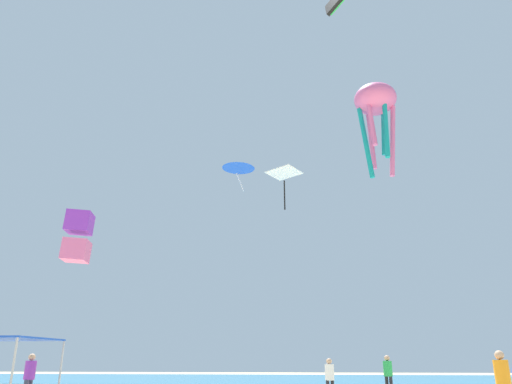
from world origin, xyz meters
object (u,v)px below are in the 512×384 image
object	(u,v)px
person_central	(330,375)
kite_delta_blue	(239,166)
person_leftmost	(30,373)
kite_octopus_pink	(376,104)
kite_box_purple	(78,237)
person_near_tent	(388,371)
person_far_shore	(503,377)
kite_diamond_white	(284,175)

from	to	relation	value
person_central	kite_delta_blue	xyz separation A→B (m)	(-6.19, 14.22, 15.74)
person_leftmost	kite_octopus_pink	world-z (taller)	kite_octopus_pink
person_leftmost	kite_box_purple	size ratio (longest dim) A/B	0.74
person_near_tent	person_far_shore	bearing A→B (deg)	-17.35
person_near_tent	person_far_shore	world-z (taller)	person_far_shore
person_leftmost	kite_octopus_pink	xyz separation A→B (m)	(16.37, 11.76, 17.76)
person_central	kite_octopus_pink	xyz separation A→B (m)	(4.43, 8.95, 17.86)
person_near_tent	person_far_shore	xyz separation A→B (m)	(2.05, -9.29, 0.03)
kite_octopus_pink	kite_delta_blue	world-z (taller)	kite_octopus_pink
kite_diamond_white	kite_octopus_pink	world-z (taller)	kite_octopus_pink
person_leftmost	kite_diamond_white	size ratio (longest dim) A/B	0.65
kite_box_purple	kite_delta_blue	distance (m)	18.58
kite_diamond_white	kite_octopus_pink	size ratio (longest dim) A/B	0.39
kite_diamond_white	kite_delta_blue	size ratio (longest dim) A/B	0.96
kite_diamond_white	kite_delta_blue	distance (m)	7.47
person_central	kite_diamond_white	distance (m)	15.51
kite_diamond_white	kite_delta_blue	xyz separation A→B (m)	(-4.00, 5.50, 3.09)
person_central	kite_box_purple	distance (m)	13.25
person_near_tent	kite_delta_blue	distance (m)	21.14
kite_box_purple	kite_delta_blue	size ratio (longest dim) A/B	0.85
person_central	person_far_shore	bearing A→B (deg)	84.40
kite_delta_blue	person_near_tent	bearing A→B (deg)	35.76
person_near_tent	kite_delta_blue	xyz separation A→B (m)	(-9.10, 10.92, 15.65)
kite_diamond_white	kite_box_purple	bearing A→B (deg)	-15.97
person_central	kite_box_purple	world-z (taller)	kite_box_purple
person_leftmost	kite_diamond_white	bearing A→B (deg)	139.07
person_leftmost	kite_octopus_pink	distance (m)	26.87
person_leftmost	kite_octopus_pink	bearing A→B (deg)	125.00
person_central	person_far_shore	xyz separation A→B (m)	(4.97, -5.99, 0.12)
person_far_shore	kite_delta_blue	world-z (taller)	kite_delta_blue
kite_box_purple	kite_diamond_white	xyz separation A→B (m)	(9.50, 9.47, 6.44)
person_near_tent	person_central	distance (m)	4.40
person_far_shore	kite_octopus_pink	xyz separation A→B (m)	(-0.54, 14.95, 17.75)
kite_delta_blue	kite_box_purple	bearing A→B (deg)	-24.20
kite_box_purple	kite_octopus_pink	size ratio (longest dim) A/B	0.35
kite_octopus_pink	kite_box_purple	bearing A→B (deg)	-25.17
person_near_tent	person_leftmost	xyz separation A→B (m)	(-14.85, -6.10, 0.01)
person_near_tent	kite_octopus_pink	distance (m)	18.71
kite_box_purple	kite_octopus_pink	bearing A→B (deg)	-70.61
person_central	kite_octopus_pink	world-z (taller)	kite_octopus_pink
person_leftmost	kite_box_purple	world-z (taller)	kite_box_purple
person_far_shore	kite_box_purple	size ratio (longest dim) A/B	0.75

